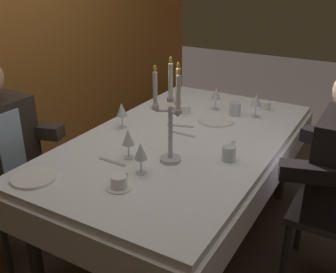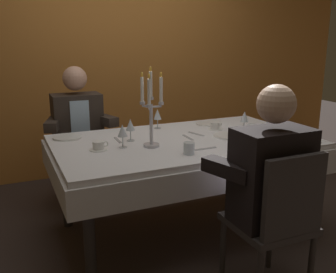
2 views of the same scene
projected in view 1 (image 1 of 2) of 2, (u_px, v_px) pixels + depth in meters
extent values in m
plane|color=#372C28|center=(180.00, 238.00, 2.66)|extent=(12.00, 12.00, 0.00)
cube|color=white|center=(182.00, 140.00, 2.37)|extent=(1.90, 1.10, 0.04)
cube|color=white|center=(182.00, 157.00, 2.41)|extent=(1.94, 1.14, 0.18)
cylinder|color=#2E2928|center=(283.00, 158.00, 2.98)|extent=(0.07, 0.07, 0.70)
cylinder|color=#2E2928|center=(33.00, 245.00, 2.06)|extent=(0.07, 0.07, 0.70)
cylinder|color=#2E2928|center=(183.00, 135.00, 3.37)|extent=(0.07, 0.07, 0.70)
cylinder|color=silver|center=(170.00, 159.00, 2.08)|extent=(0.11, 0.11, 0.02)
cylinder|color=silver|center=(170.00, 133.00, 2.02)|extent=(0.02, 0.02, 0.28)
cylinder|color=silver|center=(171.00, 99.00, 1.94)|extent=(0.04, 0.04, 0.02)
cylinder|color=white|center=(171.00, 81.00, 1.91)|extent=(0.02, 0.02, 0.17)
ellipsoid|color=yellow|center=(171.00, 60.00, 1.87)|extent=(0.02, 0.02, 0.03)
cylinder|color=silver|center=(174.00, 109.00, 2.00)|extent=(0.07, 0.01, 0.01)
cylinder|color=silver|center=(178.00, 103.00, 2.02)|extent=(0.04, 0.04, 0.02)
cylinder|color=white|center=(178.00, 85.00, 1.98)|extent=(0.02, 0.02, 0.17)
ellipsoid|color=yellow|center=(178.00, 65.00, 1.94)|extent=(0.02, 0.02, 0.03)
cylinder|color=silver|center=(163.00, 111.00, 1.97)|extent=(0.05, 0.07, 0.01)
cylinder|color=silver|center=(155.00, 107.00, 1.96)|extent=(0.04, 0.04, 0.02)
cylinder|color=white|center=(155.00, 89.00, 1.92)|extent=(0.02, 0.02, 0.17)
ellipsoid|color=yellow|center=(155.00, 68.00, 1.88)|extent=(0.02, 0.02, 0.03)
cylinder|color=silver|center=(174.00, 113.00, 1.94)|extent=(0.05, 0.07, 0.01)
cylinder|color=silver|center=(178.00, 111.00, 1.90)|extent=(0.04, 0.04, 0.02)
cylinder|color=white|center=(179.00, 93.00, 1.86)|extent=(0.02, 0.02, 0.17)
ellipsoid|color=yellow|center=(179.00, 72.00, 1.82)|extent=(0.02, 0.02, 0.03)
cylinder|color=white|center=(165.00, 106.00, 2.86)|extent=(0.23, 0.23, 0.01)
cylinder|color=white|center=(216.00, 120.00, 2.60)|extent=(0.24, 0.24, 0.01)
cylinder|color=white|center=(34.00, 178.00, 1.90)|extent=(0.22, 0.22, 0.01)
cylinder|color=silver|center=(129.00, 158.00, 2.11)|extent=(0.06, 0.06, 0.00)
cylinder|color=silver|center=(129.00, 151.00, 2.09)|extent=(0.01, 0.01, 0.07)
cone|color=silver|center=(128.00, 137.00, 2.06)|extent=(0.07, 0.07, 0.08)
cylinder|color=maroon|center=(128.00, 141.00, 2.07)|extent=(0.04, 0.04, 0.03)
cylinder|color=silver|center=(141.00, 173.00, 1.96)|extent=(0.06, 0.06, 0.00)
cylinder|color=silver|center=(141.00, 166.00, 1.94)|extent=(0.01, 0.01, 0.07)
cone|color=silver|center=(141.00, 151.00, 1.91)|extent=(0.07, 0.07, 0.08)
cylinder|color=maroon|center=(141.00, 156.00, 1.92)|extent=(0.04, 0.04, 0.03)
cylinder|color=silver|center=(123.00, 127.00, 2.50)|extent=(0.06, 0.06, 0.00)
cylinder|color=silver|center=(122.00, 121.00, 2.49)|extent=(0.01, 0.01, 0.07)
cone|color=silver|center=(122.00, 109.00, 2.46)|extent=(0.07, 0.07, 0.08)
cylinder|color=#E0D172|center=(122.00, 113.00, 2.47)|extent=(0.04, 0.04, 0.03)
cylinder|color=silver|center=(255.00, 116.00, 2.68)|extent=(0.06, 0.06, 0.00)
cylinder|color=silver|center=(255.00, 111.00, 2.66)|extent=(0.01, 0.01, 0.07)
cone|color=silver|center=(257.00, 100.00, 2.63)|extent=(0.07, 0.07, 0.08)
cylinder|color=#E0D172|center=(256.00, 103.00, 2.64)|extent=(0.04, 0.04, 0.03)
cylinder|color=silver|center=(215.00, 109.00, 2.81)|extent=(0.06, 0.06, 0.00)
cylinder|color=silver|center=(215.00, 104.00, 2.79)|extent=(0.01, 0.01, 0.07)
cone|color=silver|center=(216.00, 93.00, 2.76)|extent=(0.07, 0.07, 0.08)
cylinder|color=silver|center=(229.00, 153.00, 2.07)|extent=(0.07, 0.07, 0.08)
cylinder|color=silver|center=(235.00, 109.00, 2.69)|extent=(0.08, 0.08, 0.09)
cylinder|color=white|center=(119.00, 187.00, 1.83)|extent=(0.12, 0.12, 0.01)
cylinder|color=white|center=(119.00, 181.00, 1.82)|extent=(0.08, 0.08, 0.05)
torus|color=white|center=(125.00, 176.00, 1.85)|extent=(0.04, 0.01, 0.04)
cylinder|color=white|center=(185.00, 113.00, 2.73)|extent=(0.12, 0.12, 0.01)
cylinder|color=white|center=(185.00, 109.00, 2.72)|extent=(0.08, 0.08, 0.05)
torus|color=white|center=(188.00, 107.00, 2.76)|extent=(0.04, 0.01, 0.04)
cylinder|color=white|center=(264.00, 109.00, 2.81)|extent=(0.12, 0.12, 0.01)
cylinder|color=white|center=(265.00, 105.00, 2.79)|extent=(0.08, 0.08, 0.05)
torus|color=white|center=(267.00, 103.00, 2.83)|extent=(0.04, 0.01, 0.04)
cube|color=#B7B7BC|center=(182.00, 134.00, 2.40)|extent=(0.02, 0.17, 0.01)
cube|color=#B7B7BC|center=(229.00, 147.00, 2.23)|extent=(0.17, 0.02, 0.01)
cube|color=#B7B7BC|center=(180.00, 126.00, 2.52)|extent=(0.07, 0.17, 0.01)
cube|color=#B7B7BC|center=(112.00, 162.00, 2.06)|extent=(0.02, 0.17, 0.01)
cylinder|color=#2E2928|center=(6.00, 246.00, 2.26)|extent=(0.04, 0.04, 0.42)
cylinder|color=#2E2928|center=(53.00, 215.00, 2.54)|extent=(0.04, 0.04, 0.42)
cylinder|color=#2E2928|center=(14.00, 199.00, 2.71)|extent=(0.04, 0.04, 0.42)
cube|color=#2E2928|center=(5.00, 189.00, 2.39)|extent=(0.42, 0.42, 0.04)
cube|color=#ADCBE5|center=(11.00, 146.00, 2.20)|extent=(0.16, 0.01, 0.40)
cube|color=#312822|center=(37.00, 130.00, 2.39)|extent=(0.19, 0.34, 0.08)
cylinder|color=#2E2928|center=(300.00, 221.00, 2.48)|extent=(0.04, 0.04, 0.42)
cylinder|color=#2E2928|center=(285.00, 255.00, 2.19)|extent=(0.04, 0.04, 0.42)
cube|color=#2E2928|center=(332.00, 213.00, 2.16)|extent=(0.42, 0.42, 0.04)
cube|color=silver|center=(315.00, 155.00, 2.09)|extent=(0.16, 0.01, 0.40)
cube|color=black|center=(329.00, 140.00, 2.25)|extent=(0.19, 0.34, 0.08)
cube|color=black|center=(313.00, 173.00, 1.90)|extent=(0.19, 0.34, 0.08)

